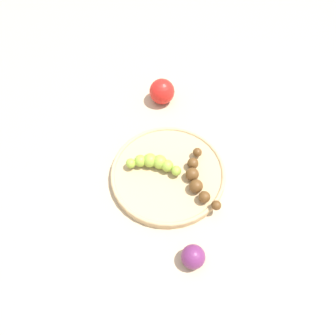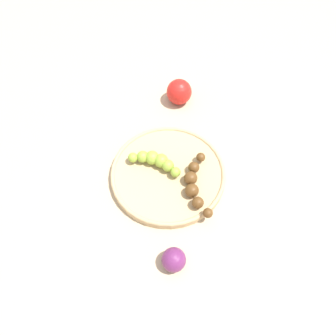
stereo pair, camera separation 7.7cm
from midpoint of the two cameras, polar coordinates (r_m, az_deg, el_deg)
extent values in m
plane|color=tan|center=(0.80, -2.74, -1.66)|extent=(2.40, 2.40, 0.00)
cylinder|color=tan|center=(0.79, -2.76, -1.33)|extent=(0.28, 0.28, 0.02)
torus|color=tan|center=(0.79, -2.79, -1.00)|extent=(0.28, 0.28, 0.01)
sphere|color=#8CAD38|center=(0.77, -1.39, -0.73)|extent=(0.02, 0.02, 0.02)
sphere|color=#8CAD38|center=(0.78, -2.74, 0.23)|extent=(0.03, 0.03, 0.03)
sphere|color=#8CAD38|center=(0.78, -4.31, 0.87)|extent=(0.04, 0.04, 0.04)
sphere|color=#8CAD38|center=(0.79, -6.01, 1.14)|extent=(0.04, 0.04, 0.04)
sphere|color=#8CAD38|center=(0.79, -7.74, 1.06)|extent=(0.03, 0.03, 0.03)
sphere|color=#8CAD38|center=(0.79, -9.43, 0.61)|extent=(0.02, 0.02, 0.02)
sphere|color=#593819|center=(0.80, 2.51, 2.59)|extent=(0.02, 0.02, 0.02)
sphere|color=#593819|center=(0.78, 1.61, 0.74)|extent=(0.03, 0.03, 0.03)
sphere|color=#593819|center=(0.76, 1.45, -1.36)|extent=(0.03, 0.03, 0.03)
sphere|color=#593819|center=(0.75, 2.10, -3.49)|extent=(0.03, 0.03, 0.03)
sphere|color=#593819|center=(0.74, 3.52, -5.41)|extent=(0.03, 0.03, 0.03)
sphere|color=#593819|center=(0.73, 5.61, -6.89)|extent=(0.02, 0.02, 0.02)
sphere|color=red|center=(0.93, -3.50, 13.28)|extent=(0.07, 0.07, 0.07)
sphere|color=#662659|center=(0.69, 1.36, -15.76)|extent=(0.05, 0.05, 0.05)
camera|label=1|loc=(0.04, -92.87, -4.58)|focal=34.25mm
camera|label=2|loc=(0.04, 87.13, 4.58)|focal=34.25mm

